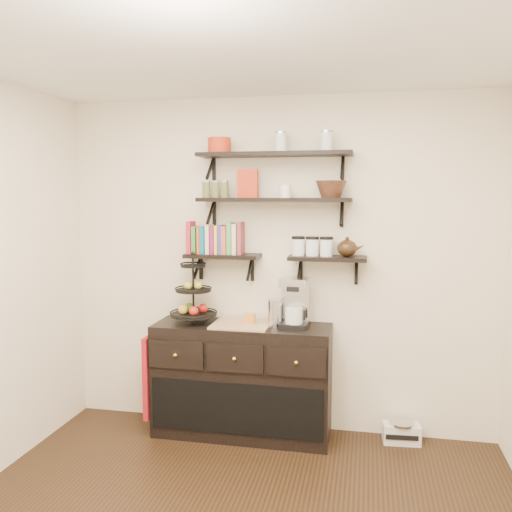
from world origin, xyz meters
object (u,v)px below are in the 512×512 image
at_px(fruit_stand, 194,299).
at_px(radio, 402,432).
at_px(sideboard, 242,380).
at_px(coffee_maker, 295,303).

relative_size(fruit_stand, radio, 1.87).
height_order(sideboard, radio, sideboard).
xyz_separation_m(fruit_stand, radio, (1.65, 0.09, -1.00)).
height_order(sideboard, coffee_maker, coffee_maker).
xyz_separation_m(sideboard, coffee_maker, (0.42, 0.03, 0.63)).
relative_size(sideboard, coffee_maker, 3.61).
relative_size(sideboard, radio, 4.78).
bearing_deg(fruit_stand, coffee_maker, 1.57).
height_order(fruit_stand, coffee_maker, fruit_stand).
bearing_deg(radio, coffee_maker, -179.80).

